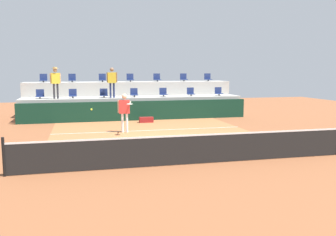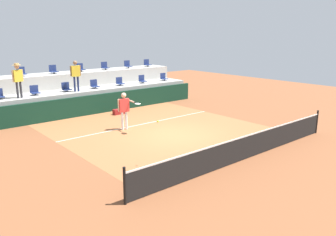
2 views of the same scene
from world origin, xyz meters
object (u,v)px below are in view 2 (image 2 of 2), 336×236
object	(u,v)px
stadium_chair_lower_far_right	(164,77)
spectator_with_hat	(18,77)
stadium_chair_lower_mid_left	(66,88)
stadium_chair_lower_mid_right	(120,82)
stadium_chair_upper_mid_left	(53,70)
stadium_chair_upper_right	(128,65)
equipment_bag	(120,112)
stadium_chair_upper_mid_right	(105,66)
stadium_chair_lower_right	(142,80)
stadium_chair_lower_left	(35,91)
tennis_player	(124,107)
stadium_chair_upper_center	(80,68)
stadium_chair_lower_center	(94,85)
spectator_leaning_on_rail	(76,73)
stadium_chair_upper_far_right	(147,64)
stadium_chair_upper_left	(21,72)
tennis_ball	(158,121)

from	to	relation	value
stadium_chair_lower_far_right	spectator_with_hat	distance (m)	9.88
stadium_chair_lower_mid_left	stadium_chair_lower_mid_right	bearing A→B (deg)	0.00
stadium_chair_upper_mid_left	stadium_chair_upper_right	bearing A→B (deg)	0.00
spectator_with_hat	equipment_bag	xyz separation A→B (m)	(4.77, -1.81, -2.19)
stadium_chair_lower_mid_left	stadium_chair_upper_mid_right	bearing A→B (deg)	26.73
stadium_chair_lower_right	stadium_chair_upper_right	bearing A→B (deg)	88.02
stadium_chair_lower_left	spectator_with_hat	size ratio (longest dim) A/B	0.30
tennis_player	stadium_chair_upper_center	bearing A→B (deg)	79.96
tennis_player	stadium_chair_upper_right	bearing A→B (deg)	55.21
stadium_chair_lower_center	spectator_leaning_on_rail	bearing A→B (deg)	-163.91
stadium_chair_lower_left	stadium_chair_lower_far_right	distance (m)	8.93
stadium_chair_lower_right	stadium_chair_lower_far_right	xyz separation A→B (m)	(1.85, 0.00, 0.00)
stadium_chair_lower_left	spectator_leaning_on_rail	xyz separation A→B (m)	(2.22, -0.38, 0.84)
stadium_chair_lower_left	tennis_player	bearing A→B (deg)	-65.28
stadium_chair_lower_center	stadium_chair_upper_far_right	world-z (taller)	stadium_chair_upper_far_right
stadium_chair_upper_left	spectator_with_hat	xyz separation A→B (m)	(-0.86, -2.18, 0.02)
stadium_chair_upper_far_right	stadium_chair_upper_right	bearing A→B (deg)	180.00
spectator_with_hat	equipment_bag	bearing A→B (deg)	-20.80
tennis_player	tennis_ball	distance (m)	4.86
stadium_chair_upper_mid_right	spectator_with_hat	bearing A→B (deg)	-160.69
stadium_chair_upper_left	stadium_chair_upper_center	xyz separation A→B (m)	(3.61, 0.00, 0.00)
stadium_chair_lower_center	stadium_chair_upper_center	world-z (taller)	stadium_chair_upper_center
tennis_player	equipment_bag	size ratio (longest dim) A/B	2.34
stadium_chair_lower_far_right	stadium_chair_lower_mid_right	bearing A→B (deg)	180.00
stadium_chair_lower_left	stadium_chair_lower_mid_right	distance (m)	5.34
stadium_chair_upper_mid_right	stadium_chair_upper_far_right	size ratio (longest dim) A/B	1.00
stadium_chair_upper_far_right	spectator_leaning_on_rail	xyz separation A→B (m)	(-6.63, -2.18, -0.01)
stadium_chair_upper_center	tennis_player	bearing A→B (deg)	-100.04
spectator_with_hat	stadium_chair_lower_mid_left	bearing A→B (deg)	8.21
spectator_leaning_on_rail	stadium_chair_upper_right	bearing A→B (deg)	23.89
stadium_chair_lower_mid_left	equipment_bag	xyz separation A→B (m)	(2.11, -2.20, -1.31)
stadium_chair_upper_mid_right	equipment_bag	xyz separation A→B (m)	(-1.46, -4.00, -2.16)
stadium_chair_lower_left	equipment_bag	distance (m)	4.64
stadium_chair_lower_far_right	tennis_ball	xyz separation A→B (m)	(-8.20, -9.66, 0.12)
stadium_chair_lower_right	equipment_bag	bearing A→B (deg)	-145.65
equipment_bag	tennis_ball	bearing A→B (deg)	-112.79
tennis_player	stadium_chair_lower_mid_left	bearing A→B (deg)	96.59
stadium_chair_upper_mid_right	tennis_ball	distance (m)	12.37
stadium_chair_upper_right	spectator_leaning_on_rail	bearing A→B (deg)	-156.11
stadium_chair_lower_left	tennis_ball	distance (m)	9.69
stadium_chair_upper_left	tennis_player	bearing A→B (deg)	-70.90
stadium_chair_lower_left	stadium_chair_lower_right	world-z (taller)	same
stadium_chair_lower_center	stadium_chair_upper_right	xyz separation A→B (m)	(3.60, 1.80, 0.85)
stadium_chair_lower_far_right	stadium_chair_upper_right	world-z (taller)	stadium_chair_upper_right
spectator_leaning_on_rail	tennis_ball	world-z (taller)	spectator_leaning_on_rail
stadium_chair_lower_center	stadium_chair_lower_far_right	xyz separation A→B (m)	(5.38, 0.00, 0.00)
stadium_chair_lower_far_right	stadium_chair_upper_left	world-z (taller)	stadium_chair_upper_left
stadium_chair_lower_mid_left	stadium_chair_upper_center	world-z (taller)	stadium_chair_upper_center
stadium_chair_upper_far_right	stadium_chair_lower_mid_right	bearing A→B (deg)	-152.86
stadium_chair_lower_center	stadium_chair_upper_mid_right	size ratio (longest dim) A/B	1.00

